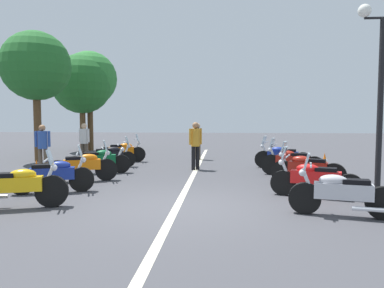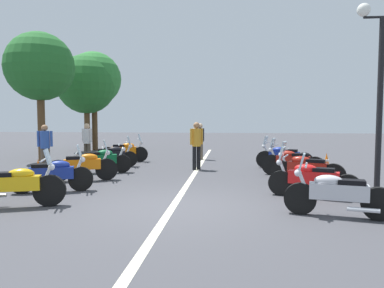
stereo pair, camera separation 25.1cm
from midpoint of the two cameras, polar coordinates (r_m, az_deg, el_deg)
name	(u,v)px [view 2 (the right image)]	position (r m, az deg, el deg)	size (l,w,h in m)	color
ground_plane	(173,206)	(7.82, -2.09, -9.80)	(80.00, 80.00, 0.00)	#424247
lane_centre_stripe	(194,175)	(12.04, 0.84, -4.88)	(19.42, 0.16, 0.01)	beige
motorcycle_left_row_0	(14,185)	(8.41, -25.51, -5.89)	(0.91, 2.07, 1.23)	black
motorcycle_left_row_1	(53,174)	(9.79, -20.34, -4.48)	(0.93, 1.95, 1.20)	black
motorcycle_left_row_2	(84,165)	(11.25, -16.09, -3.26)	(0.96, 1.95, 1.22)	black
motorcycle_left_row_3	(100,160)	(12.71, -13.72, -2.48)	(0.88, 2.09, 0.99)	black
motorcycle_left_row_4	(111,156)	(14.15, -12.08, -1.79)	(0.97, 1.94, 1.19)	black
motorcycle_left_row_5	(125,151)	(15.88, -10.08, -1.09)	(0.62, 2.03, 1.21)	black
motorcycle_right_row_0	(337,193)	(7.47, 22.71, -7.15)	(0.81, 1.98, 1.20)	black
motorcycle_right_row_1	(312,179)	(9.04, 19.11, -5.17)	(0.91, 2.05, 1.19)	black
motorcycle_right_row_2	(306,169)	(10.62, 18.15, -3.73)	(0.99, 1.94, 1.22)	black
motorcycle_right_row_3	(292,162)	(12.15, 16.04, -2.70)	(0.96, 1.95, 1.23)	black
motorcycle_right_row_4	(283,157)	(13.79, 14.68, -1.92)	(0.96, 2.01, 1.21)	black
street_lamp_twin_globe	(381,64)	(10.21, 28.28, 11.08)	(0.32, 1.22, 4.66)	black
traffic_cone_0	(38,169)	(12.22, -22.50, -3.69)	(0.36, 0.36, 0.61)	orange
traffic_cone_1	(326,162)	(14.21, 20.88, -2.61)	(0.36, 0.36, 0.61)	orange
bystander_1	(45,144)	(13.73, -21.65, -0.02)	(0.32, 0.52, 1.65)	brown
bystander_2	(87,140)	(15.73, -15.75, 0.63)	(0.32, 0.50, 1.67)	brown
bystander_3	(200,138)	(16.48, 1.73, 0.88)	(0.41, 0.39, 1.65)	brown
bystander_4	(197,142)	(13.16, 1.26, 0.34)	(0.35, 0.45, 1.74)	black
roadside_tree_0	(40,67)	(17.33, -22.45, 11.11)	(2.96, 2.96, 5.60)	brown
roadside_tree_1	(86,84)	(21.79, -15.98, 9.00)	(3.36, 3.36, 5.51)	brown
roadside_tree_2	(94,79)	(22.15, -14.86, 9.80)	(3.14, 3.14, 5.75)	brown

